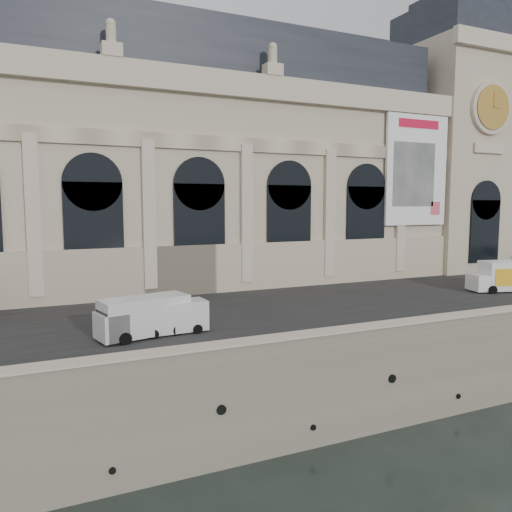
{
  "coord_description": "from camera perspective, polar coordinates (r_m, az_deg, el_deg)",
  "views": [
    {
      "loc": [
        -19.36,
        -25.25,
        15.1
      ],
      "look_at": [
        2.17,
        22.0,
        9.6
      ],
      "focal_mm": 35.0,
      "sensor_mm": 36.0,
      "label": 1
    }
  ],
  "objects": [
    {
      "name": "parapet",
      "position": [
        33.39,
        12.07,
        -8.8
      ],
      "size": [
        160.0,
        1.4,
        1.21
      ],
      "color": "gray",
      "rests_on": "quay"
    },
    {
      "name": "clock_pavilion",
      "position": [
        75.79,
        20.94,
        11.96
      ],
      "size": [
        13.0,
        14.72,
        36.7
      ],
      "color": "#BAA98F",
      "rests_on": "quay"
    },
    {
      "name": "quay",
      "position": [
        64.43,
        -6.59,
        -4.81
      ],
      "size": [
        160.0,
        70.0,
        6.0
      ],
      "primitive_type": "cube",
      "color": "gray",
      "rests_on": "ground"
    },
    {
      "name": "museum",
      "position": [
        57.87,
        -11.24,
        10.52
      ],
      "size": [
        69.0,
        18.7,
        29.1
      ],
      "color": "#BAA98F",
      "rests_on": "quay"
    },
    {
      "name": "van_c",
      "position": [
        35.48,
        -10.12,
        -6.98
      ],
      "size": [
        5.18,
        2.33,
        2.26
      ],
      "color": "silver",
      "rests_on": "quay"
    },
    {
      "name": "van_b",
      "position": [
        34.9,
        -13.18,
        -6.85
      ],
      "size": [
        6.53,
        3.62,
        2.75
      ],
      "color": "silver",
      "rests_on": "quay"
    },
    {
      "name": "box_truck",
      "position": [
        57.78,
        26.94,
        -2.08
      ],
      "size": [
        8.24,
        4.51,
        3.17
      ],
      "color": "white",
      "rests_on": "quay"
    },
    {
      "name": "street",
      "position": [
        44.69,
        1.73,
        -5.66
      ],
      "size": [
        160.0,
        24.0,
        0.06
      ],
      "primitive_type": "cube",
      "color": "#2D2D2D",
      "rests_on": "quay"
    },
    {
      "name": "ground",
      "position": [
        35.22,
        12.43,
        -19.49
      ],
      "size": [
        260.0,
        260.0,
        0.0
      ],
      "primitive_type": "plane",
      "color": "black",
      "rests_on": "ground"
    }
  ]
}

